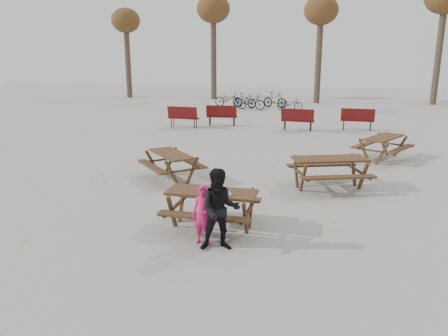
% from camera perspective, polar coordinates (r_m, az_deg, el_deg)
% --- Properties ---
extents(ground, '(80.00, 80.00, 0.00)m').
position_cam_1_polar(ground, '(9.03, -1.56, -7.72)').
color(ground, gray).
rests_on(ground, ground).
extents(main_picnic_table, '(1.80, 1.45, 0.78)m').
position_cam_1_polar(main_picnic_table, '(8.82, -1.59, -4.20)').
color(main_picnic_table, '#3B2515').
rests_on(main_picnic_table, ground).
extents(food_tray, '(0.18, 0.11, 0.03)m').
position_cam_1_polar(food_tray, '(8.51, 0.32, -3.43)').
color(food_tray, silver).
rests_on(food_tray, main_picnic_table).
extents(bread_roll, '(0.14, 0.06, 0.05)m').
position_cam_1_polar(bread_roll, '(8.50, 0.32, -3.16)').
color(bread_roll, tan).
rests_on(bread_roll, food_tray).
extents(soda_bottle, '(0.07, 0.07, 0.17)m').
position_cam_1_polar(soda_bottle, '(8.57, -2.78, -2.94)').
color(soda_bottle, silver).
rests_on(soda_bottle, main_picnic_table).
extents(child, '(0.43, 0.30, 1.13)m').
position_cam_1_polar(child, '(8.09, -2.77, -6.15)').
color(child, '#DC1B66').
rests_on(child, ground).
extents(adult, '(0.87, 0.76, 1.51)m').
position_cam_1_polar(adult, '(7.78, -0.54, -5.50)').
color(adult, black).
rests_on(adult, ground).
extents(picnic_table_east, '(2.33, 2.12, 0.82)m').
position_cam_1_polar(picnic_table_east, '(11.76, 13.56, -0.66)').
color(picnic_table_east, '#3B2515').
rests_on(picnic_table_east, ground).
extents(picnic_table_north, '(2.22, 2.23, 0.75)m').
position_cam_1_polar(picnic_table_north, '(12.39, -6.87, 0.25)').
color(picnic_table_north, '#3B2515').
rests_on(picnic_table_north, ground).
extents(picnic_table_far, '(2.13, 2.28, 0.78)m').
position_cam_1_polar(picnic_table_far, '(15.54, 20.02, 2.45)').
color(picnic_table_far, '#3B2515').
rests_on(picnic_table_far, ground).
extents(park_bench_row, '(9.66, 1.79, 1.03)m').
position_cam_1_polar(park_bench_row, '(20.92, 5.22, 6.57)').
color(park_bench_row, '#5B1212').
rests_on(park_bench_row, ground).
extents(bicycle_row, '(6.03, 2.51, 1.02)m').
position_cam_1_polar(bicycle_row, '(28.82, 3.90, 8.75)').
color(bicycle_row, black).
rests_on(bicycle_row, ground).
extents(tree_row, '(32.17, 3.52, 8.26)m').
position_cam_1_polar(tree_row, '(33.32, 12.41, 19.08)').
color(tree_row, '#382B21').
rests_on(tree_row, ground).
extents(fallen_leaves, '(11.00, 11.00, 0.01)m').
position_cam_1_polar(fallen_leaves, '(11.22, 4.36, -3.21)').
color(fallen_leaves, gold).
rests_on(fallen_leaves, ground).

